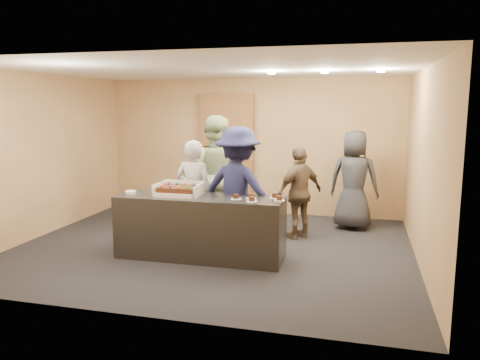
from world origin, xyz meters
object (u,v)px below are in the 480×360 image
Objects in this scene: sheet_cake at (179,189)px; person_navy_man at (238,190)px; serving_counter at (200,227)px; person_brown_extra at (300,193)px; person_server_grey at (194,194)px; person_sage_man at (214,175)px; person_dark_suit at (354,180)px; cake_box at (179,192)px; plate_stack at (131,192)px; storage_cabinet at (227,154)px.

person_navy_man reaches higher than sheet_cake.
serving_counter is 1.58× the size of person_brown_extra.
person_sage_man reaches higher than person_server_grey.
person_navy_man is (0.71, -0.03, 0.10)m from person_server_grey.
person_navy_man is at bearing 124.98° from person_sage_man.
person_brown_extra is (1.45, 0.07, -0.25)m from person_sage_man.
person_dark_suit is at bearing -120.01° from person_navy_man.
person_server_grey is at bearing 10.62° from person_navy_man.
person_navy_man reaches higher than person_dark_suit.
sheet_cake is at bearing 51.05° from person_dark_suit.
person_dark_suit is (2.41, 2.18, -0.06)m from cake_box.
cake_box is at bearing 4.17° from plate_stack.
serving_counter is at bearing 1.65° from plate_stack.
person_dark_suit is (2.30, 0.88, -0.13)m from person_sage_man.
cake_box reaches higher than plate_stack.
person_brown_extra is (1.24, 1.39, 0.31)m from serving_counter.
cake_box is at bearing 175.05° from serving_counter.
person_server_grey reaches higher than plate_stack.
person_server_grey is 0.89× the size of person_navy_man.
person_sage_man is 1.07× the size of person_navy_man.
serving_counter is 1.19× the size of person_sage_man.
storage_cabinet is (-0.44, 2.94, 0.76)m from serving_counter.
storage_cabinet reaches higher than sheet_cake.
plate_stack is (-0.74, -0.05, -0.02)m from cake_box.
serving_counter is 1.89m from person_brown_extra.
person_brown_extra is 1.18m from person_dark_suit.
person_sage_man is 1.09m from person_navy_man.
person_server_grey is 1.09× the size of person_brown_extra.
person_sage_man is 1.47m from person_brown_extra.
person_navy_man is (0.77, 0.43, -0.01)m from cake_box.
plate_stack is at bearing 37.62° from person_server_grey.
person_sage_man is at bearing 57.67° from plate_stack.
person_brown_extra is (1.51, 0.91, -0.07)m from person_server_grey.
storage_cabinet is 1.20× the size of person_sage_man.
person_navy_man is 1.23× the size of person_brown_extra.
person_sage_man is (0.06, 0.84, 0.17)m from person_server_grey.
serving_counter is at bearing -4.19° from cake_box.
sheet_cake is at bearing 83.29° from person_sage_man.
person_dark_suit is at bearing 42.14° from cake_box.
cake_box is 1.17× the size of sheet_cake.
person_server_grey is at bearing 84.42° from person_sage_man.
storage_cabinet is 2.33m from person_brown_extra.
serving_counter is 0.63m from sheet_cake.
person_brown_extra is at bearing 47.43° from serving_counter.
storage_cabinet is at bearing 92.39° from cake_box.
serving_counter is 1.36× the size of person_dark_suit.
person_brown_extra is at bearing -143.80° from person_server_grey.
person_sage_man is (-0.21, 1.32, 0.56)m from serving_counter.
person_brown_extra is at bearing -179.13° from person_sage_man.
cake_box is 0.32× the size of person_sage_man.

